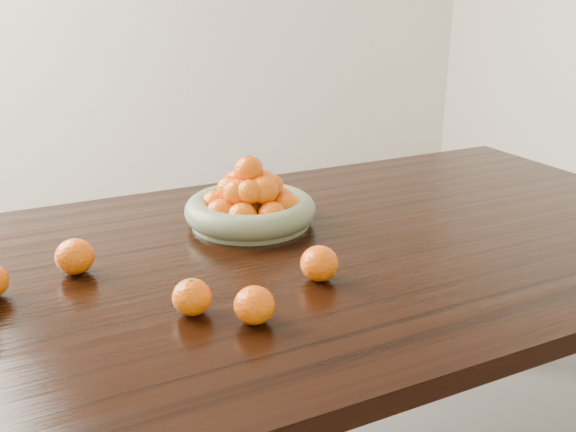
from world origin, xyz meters
name	(u,v)px	position (x,y,z in m)	size (l,w,h in m)	color
dining_table	(281,290)	(0.00, 0.00, 0.66)	(2.00, 1.00, 0.75)	black
fruit_bowl	(250,205)	(0.01, 0.17, 0.80)	(0.30, 0.30, 0.16)	gray
loose_orange_0	(192,297)	(-0.25, -0.18, 0.78)	(0.07, 0.07, 0.06)	#DA5C06
loose_orange_1	(254,305)	(-0.17, -0.25, 0.78)	(0.07, 0.07, 0.06)	#DA5C06
loose_orange_2	(319,263)	(0.00, -0.16, 0.78)	(0.07, 0.07, 0.07)	#DA5C06
loose_orange_3	(75,256)	(-0.39, 0.07, 0.78)	(0.07, 0.07, 0.07)	#DA5C06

